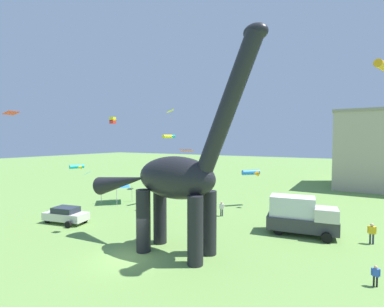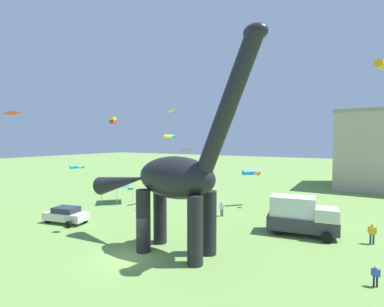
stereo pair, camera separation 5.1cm
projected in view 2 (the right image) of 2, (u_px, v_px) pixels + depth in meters
name	position (u px, v px, depth m)	size (l,w,h in m)	color
ground_plane	(126.00, 258.00, 18.94)	(240.00, 240.00, 0.00)	#6B9347
dinosaur_sculpture	(175.00, 177.00, 19.64)	(14.21, 3.01, 14.85)	black
parked_sedan_left	(66.00, 215.00, 26.96)	(4.48, 2.63, 1.55)	silver
parked_box_truck	(301.00, 215.00, 23.57)	(5.84, 2.87, 3.20)	#38383D
person_strolling_adult	(376.00, 274.00, 15.17)	(0.44, 0.20, 1.19)	black
person_watching_child	(222.00, 207.00, 29.35)	(0.57, 0.25, 1.53)	#2D3347
person_vendor_side	(372.00, 232.00, 21.40)	(0.61, 0.27, 1.62)	#2D3347
person_far_spectator	(143.00, 202.00, 31.69)	(0.62, 0.27, 1.66)	black
festival_canopy_tent	(117.00, 183.00, 35.67)	(3.15, 3.15, 3.00)	#B2B2B7
kite_mid_right	(78.00, 167.00, 31.63)	(1.56, 1.63, 0.46)	#19B2B7
kite_far_left	(252.00, 173.00, 33.76)	(2.29, 2.27, 0.65)	#287AE5
kite_drifting	(187.00, 150.00, 21.97)	(1.23, 1.01, 0.23)	pink
kite_mid_center	(113.00, 120.00, 23.90)	(0.42, 0.42, 0.57)	yellow
kite_near_high	(171.00, 111.00, 45.19)	(1.81, 1.98, 2.14)	yellow
kite_near_low	(87.00, 173.00, 28.74)	(1.15, 1.18, 0.33)	#19B2B7
kite_high_right	(12.00, 113.00, 27.43)	(1.24, 1.51, 0.33)	red
kite_apex	(169.00, 136.00, 34.26)	(1.45, 1.60, 0.45)	yellow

